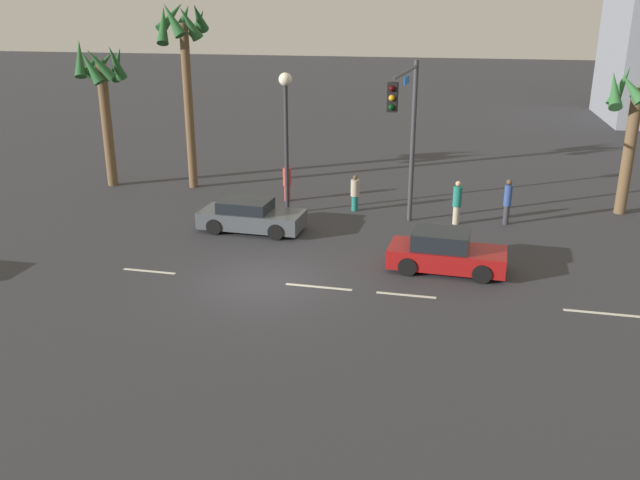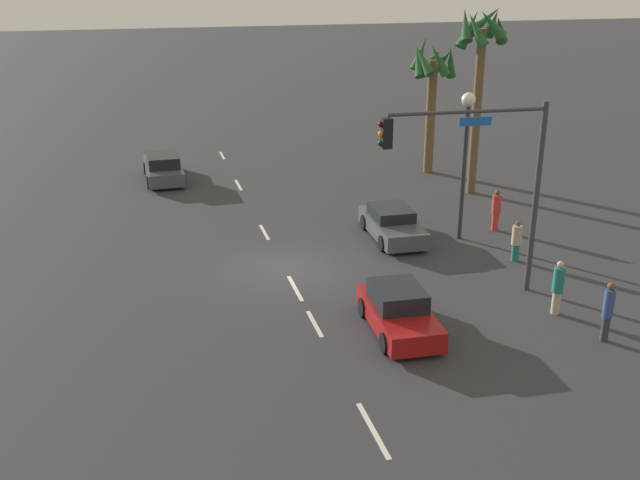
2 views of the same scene
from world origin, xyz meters
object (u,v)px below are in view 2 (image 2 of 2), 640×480
(streetlamp, at_px, (466,138))
(palm_tree_1, at_px, (480,53))
(car_0, at_px, (163,168))
(pedestrian_2, at_px, (516,240))
(pedestrian_0, at_px, (608,310))
(car_1, at_px, (399,312))
(pedestrian_1, at_px, (558,286))
(traffic_signal, at_px, (487,168))
(palm_tree_0, at_px, (432,77))
(pedestrian_3, at_px, (496,209))
(car_2, at_px, (392,224))

(streetlamp, distance_m, palm_tree_1, 7.29)
(car_0, distance_m, pedestrian_2, 19.48)
(pedestrian_0, bearing_deg, palm_tree_1, 169.77)
(car_0, height_order, car_1, car_0)
(streetlamp, distance_m, pedestrian_1, 8.05)
(traffic_signal, relative_size, palm_tree_0, 0.92)
(pedestrian_3, bearing_deg, pedestrian_2, -14.32)
(pedestrian_3, relative_size, palm_tree_0, 0.25)
(pedestrian_1, bearing_deg, pedestrian_3, 167.04)
(streetlamp, bearing_deg, palm_tree_0, 165.23)
(car_1, bearing_deg, palm_tree_0, 155.14)
(car_2, bearing_deg, pedestrian_3, 86.99)
(palm_tree_0, distance_m, palm_tree_1, 4.52)
(car_0, height_order, pedestrian_1, pedestrian_1)
(traffic_signal, xyz_separation_m, pedestrian_3, (-5.84, 3.62, -3.60))
(pedestrian_2, xyz_separation_m, palm_tree_1, (-8.80, 2.26, 6.01))
(streetlamp, height_order, pedestrian_2, streetlamp)
(pedestrian_0, bearing_deg, palm_tree_0, 173.77)
(car_0, bearing_deg, traffic_signal, 29.20)
(car_2, distance_m, palm_tree_0, 11.67)
(car_2, relative_size, pedestrian_0, 2.19)
(car_1, distance_m, traffic_signal, 5.64)
(streetlamp, xyz_separation_m, pedestrian_0, (9.39, 0.54, -3.23))
(palm_tree_0, bearing_deg, pedestrian_0, -6.23)
(pedestrian_1, bearing_deg, pedestrian_0, 12.21)
(streetlamp, distance_m, pedestrian_0, 9.95)
(traffic_signal, bearing_deg, palm_tree_0, 164.13)
(car_0, relative_size, car_1, 1.15)
(pedestrian_3, height_order, palm_tree_0, palm_tree_0)
(car_2, bearing_deg, palm_tree_1, 130.70)
(palm_tree_0, bearing_deg, pedestrian_1, -8.38)
(car_2, relative_size, pedestrian_1, 2.28)
(car_2, xyz_separation_m, palm_tree_0, (-9.31, 5.37, 4.56))
(pedestrian_2, bearing_deg, pedestrian_0, -4.43)
(pedestrian_0, bearing_deg, car_0, -150.88)
(streetlamp, xyz_separation_m, palm_tree_0, (-10.10, 2.66, 0.89))
(pedestrian_1, xyz_separation_m, palm_tree_1, (-13.30, 3.21, 5.88))
(streetlamp, relative_size, pedestrian_0, 3.14)
(pedestrian_0, bearing_deg, car_2, -162.35)
(traffic_signal, relative_size, palm_tree_1, 0.74)
(pedestrian_2, bearing_deg, car_0, -140.14)
(streetlamp, distance_m, palm_tree_0, 10.48)
(streetlamp, height_order, pedestrian_0, streetlamp)
(car_0, bearing_deg, pedestrian_1, 30.66)
(car_2, bearing_deg, streetlamp, 73.77)
(car_1, height_order, pedestrian_2, pedestrian_2)
(car_0, bearing_deg, streetlamp, 43.38)
(pedestrian_0, height_order, palm_tree_0, palm_tree_0)
(streetlamp, bearing_deg, pedestrian_1, 0.72)
(traffic_signal, distance_m, pedestrian_0, 5.84)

